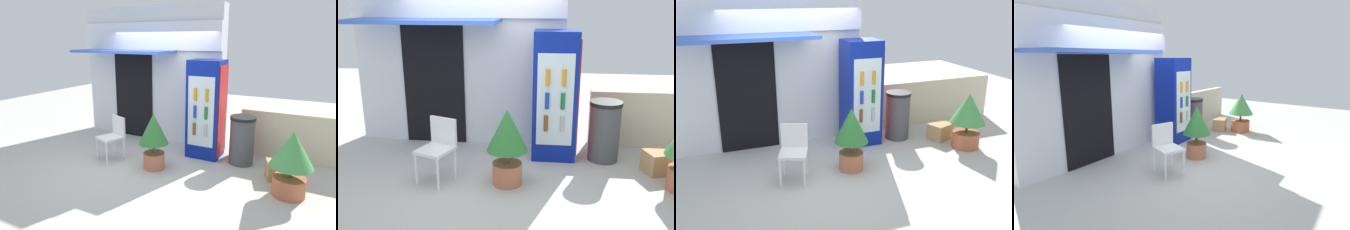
{
  "view_description": "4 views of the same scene",
  "coord_description": "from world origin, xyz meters",
  "views": [
    {
      "loc": [
        3.18,
        -4.6,
        2.34
      ],
      "look_at": [
        0.63,
        0.27,
        0.93
      ],
      "focal_mm": 31.7,
      "sensor_mm": 36.0,
      "label": 1
    },
    {
      "loc": [
        1.08,
        -4.76,
        2.4
      ],
      "look_at": [
        0.49,
        0.3,
        0.83
      ],
      "focal_mm": 40.46,
      "sensor_mm": 36.0,
      "label": 2
    },
    {
      "loc": [
        -1.56,
        -5.31,
        2.78
      ],
      "look_at": [
        0.57,
        0.2,
        0.82
      ],
      "focal_mm": 40.06,
      "sensor_mm": 36.0,
      "label": 3
    },
    {
      "loc": [
        -3.85,
        -2.94,
        2.0
      ],
      "look_at": [
        0.55,
        0.2,
        0.83
      ],
      "focal_mm": 29.13,
      "sensor_mm": 36.0,
      "label": 4
    }
  ],
  "objects": [
    {
      "name": "potted_plant_curbside",
      "position": [
        2.91,
        -0.07,
        0.61
      ],
      "size": [
        0.64,
        0.64,
        1.03
      ],
      "color": "#AD5B3D",
      "rests_on": "ground"
    },
    {
      "name": "trash_bin",
      "position": [
        1.94,
        0.82,
        0.47
      ],
      "size": [
        0.49,
        0.49,
        0.94
      ],
      "color": "#47474C",
      "rests_on": "ground"
    },
    {
      "name": "plastic_chair",
      "position": [
        -0.38,
        -0.13,
        0.51
      ],
      "size": [
        0.54,
        0.56,
        0.86
      ],
      "color": "white",
      "rests_on": "ground"
    },
    {
      "name": "ground",
      "position": [
        0.0,
        0.0,
        0.0
      ],
      "size": [
        16.0,
        16.0,
        0.0
      ],
      "primitive_type": "plane",
      "color": "beige"
    },
    {
      "name": "potted_plant_near_shop",
      "position": [
        0.56,
        -0.15,
        0.63
      ],
      "size": [
        0.55,
        0.55,
        1.05
      ],
      "color": "#BC6B4C",
      "rests_on": "ground"
    },
    {
      "name": "drink_cooler",
      "position": [
        1.18,
        0.88,
        0.98
      ],
      "size": [
        0.68,
        0.63,
        1.96
      ],
      "color": "navy",
      "rests_on": "ground"
    },
    {
      "name": "storefront_building",
      "position": [
        -0.44,
        1.45,
        1.58
      ],
      "size": [
        3.5,
        1.18,
        3.06
      ],
      "color": "silver",
      "rests_on": "ground"
    },
    {
      "name": "stone_boundary_wall",
      "position": [
        3.18,
        1.47,
        0.48
      ],
      "size": [
        2.81,
        0.21,
        0.95
      ],
      "primitive_type": "cube",
      "color": "beige",
      "rests_on": "ground"
    },
    {
      "name": "cardboard_box",
      "position": [
        2.7,
        0.45,
        0.16
      ],
      "size": [
        0.52,
        0.46,
        0.32
      ],
      "primitive_type": "cube",
      "rotation": [
        0.0,
        0.0,
        0.33
      ],
      "color": "tan",
      "rests_on": "ground"
    }
  ]
}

